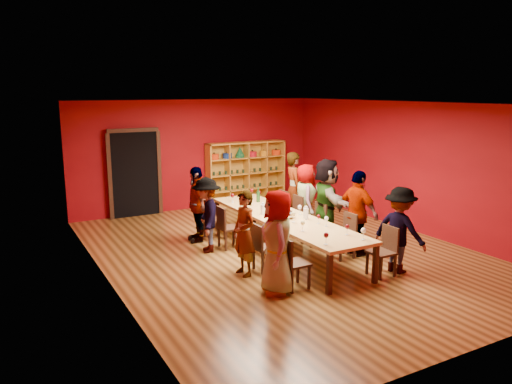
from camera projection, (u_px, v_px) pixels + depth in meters
The scene contains 45 objects.
room_shell at pixel (284, 180), 9.91m from camera, with size 7.10×9.10×3.04m.
tasting_table at pixel (284, 219), 10.07m from camera, with size 1.10×4.50×0.75m.
doorway at pixel (134, 174), 12.93m from camera, with size 1.40×0.17×2.30m.
shelving_unit at pixel (245, 170), 14.37m from camera, with size 2.40×0.40×1.80m.
chair_person_left_0 at pixel (291, 260), 8.24m from camera, with size 0.42×0.42×0.89m.
person_left_0 at pixel (277, 242), 8.04m from camera, with size 0.84×0.46×1.71m, color #141C39.
chair_person_left_1 at pixel (262, 245), 9.07m from camera, with size 0.42×0.42×0.89m.
person_left_1 at pixel (244, 233), 8.83m from camera, with size 0.56×0.41×1.54m, color #597AB8.
chair_person_left_3 at pixel (226, 225), 10.37m from camera, with size 0.42×0.42×0.89m.
person_left_3 at pixel (207, 215), 10.11m from camera, with size 1.00×0.41×1.54m, color #45454A.
chair_person_left_4 at pixel (211, 217), 11.04m from camera, with size 0.42×0.42×0.89m.
person_left_4 at pixel (197, 204), 10.82m from camera, with size 0.97×0.44×1.65m, color #4A4A4F.
chair_person_right_0 at pixel (385, 248), 8.88m from camera, with size 0.42×0.42×0.89m.
person_right_0 at pixel (400, 230), 8.97m from camera, with size 1.02×0.42×1.58m, color silver.
chair_person_right_1 at pixel (346, 233), 9.82m from camera, with size 0.42×0.42×0.89m.
person_right_1 at pixel (358, 213), 9.89m from camera, with size 1.01×0.46×1.72m, color #5372AB.
chair_person_right_2 at pixel (317, 222), 10.66m from camera, with size 0.42×0.42×0.89m.
person_right_2 at pixel (327, 201), 10.69m from camera, with size 1.71×0.49×1.84m, color #504F55.
chair_person_right_3 at pixel (294, 213), 11.41m from camera, with size 0.42×0.42×0.89m.
person_right_3 at pixel (306, 198), 11.50m from camera, with size 0.78×0.43×1.60m, color silver.
chair_person_right_4 at pixel (279, 207), 11.95m from camera, with size 0.42×0.42×0.89m.
person_right_4 at pixel (294, 189), 12.06m from camera, with size 0.66×0.48×1.80m, color #C8868F.
wine_glass_0 at pixel (232, 196), 11.27m from camera, with size 0.08×0.08×0.21m.
wine_glass_1 at pixel (326, 219), 9.32m from camera, with size 0.08×0.08×0.19m.
wine_glass_2 at pixel (272, 212), 9.85m from camera, with size 0.08×0.08×0.21m.
wine_glass_3 at pixel (232, 196), 11.43m from camera, with size 0.07×0.07×0.18m.
wine_glass_4 at pixel (303, 223), 9.00m from camera, with size 0.08×0.08×0.20m.
wine_glass_5 at pixel (319, 217), 9.52m from camera, with size 0.07×0.07×0.18m.
wine_glass_6 at pixel (300, 208), 10.21m from camera, with size 0.08×0.08×0.20m.
wine_glass_7 at pixel (326, 236), 8.22m from camera, with size 0.09×0.09×0.21m.
wine_glass_8 at pixel (251, 205), 10.49m from camera, with size 0.07×0.07×0.18m.
wine_glass_9 at pixel (293, 214), 9.61m from camera, with size 0.09×0.09×0.22m.
wine_glass_10 at pixel (269, 211), 9.97m from camera, with size 0.07×0.07×0.18m.
wine_glass_11 at pixel (259, 193), 11.56m from camera, with size 0.09×0.09×0.22m.
wine_glass_12 at pixel (282, 206), 10.39m from camera, with size 0.07×0.07×0.18m.
wine_glass_13 at pixel (248, 198), 11.17m from camera, with size 0.08×0.08×0.19m.
wine_glass_14 at pixel (252, 191), 11.86m from camera, with size 0.08×0.08×0.21m.
wine_glass_15 at pixel (347, 227), 8.78m from camera, with size 0.08×0.08×0.19m.
wine_glass_16 at pixel (249, 202), 10.75m from camera, with size 0.07×0.07×0.18m.
wine_glass_17 at pixel (363, 231), 8.49m from camera, with size 0.09×0.09×0.22m.
wine_glass_18 at pixel (273, 199), 10.98m from camera, with size 0.08×0.08×0.21m.
spittoon_bowl at pixel (287, 214), 9.95m from camera, with size 0.33×0.33×0.18m, color #B5B8BD.
carafe_a at pixel (263, 209), 10.21m from camera, with size 0.12×0.12×0.25m.
carafe_b at pixel (306, 213), 9.85m from camera, with size 0.10×0.10×0.26m.
wine_bottle at pixel (258, 196), 11.34m from camera, with size 0.09×0.09×0.34m.
Camera 1 is at (-5.22, -8.26, 3.28)m, focal length 35.00 mm.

